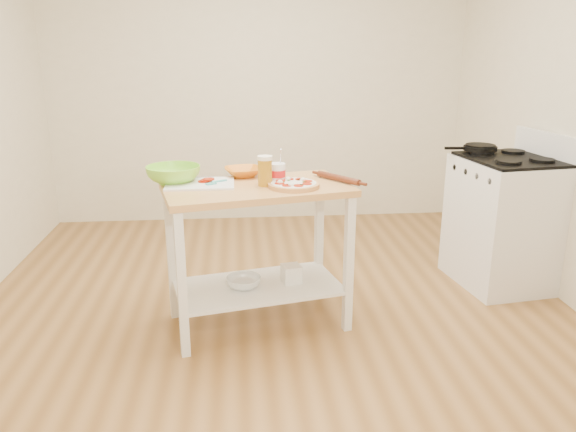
# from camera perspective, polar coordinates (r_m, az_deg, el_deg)

# --- Properties ---
(room_shell) EXTENTS (4.04, 4.54, 2.74)m
(room_shell) POSITION_cam_1_polar(r_m,az_deg,el_deg) (3.29, -1.49, 10.94)
(room_shell) COLOR olive
(room_shell) RESTS_ON ground
(prep_island) EXTENTS (1.19, 0.82, 0.90)m
(prep_island) POSITION_cam_1_polar(r_m,az_deg,el_deg) (3.40, -3.14, -1.09)
(prep_island) COLOR tan
(prep_island) RESTS_ON ground
(gas_stove) EXTENTS (0.69, 0.77, 1.11)m
(gas_stove) POSITION_cam_1_polar(r_m,az_deg,el_deg) (4.35, 21.06, -0.50)
(gas_stove) COLOR white
(gas_stove) RESTS_ON ground
(skillet) EXTENTS (0.38, 0.24, 0.03)m
(skillet) POSITION_cam_1_polar(r_m,az_deg,el_deg) (4.35, 18.85, 6.54)
(skillet) COLOR black
(skillet) RESTS_ON gas_stove
(pizza) EXTENTS (0.30, 0.30, 0.05)m
(pizza) POSITION_cam_1_polar(r_m,az_deg,el_deg) (3.28, 0.56, 3.24)
(pizza) COLOR #E1A360
(pizza) RESTS_ON prep_island
(cutting_board) EXTENTS (0.40, 0.30, 0.04)m
(cutting_board) POSITION_cam_1_polar(r_m,az_deg,el_deg) (3.39, -8.94, 3.31)
(cutting_board) COLOR white
(cutting_board) RESTS_ON prep_island
(spatula) EXTENTS (0.13, 0.12, 0.01)m
(spatula) POSITION_cam_1_polar(r_m,az_deg,el_deg) (3.36, -7.39, 3.41)
(spatula) COLOR #44B1AC
(spatula) RESTS_ON cutting_board
(knife) EXTENTS (0.27, 0.05, 0.01)m
(knife) POSITION_cam_1_polar(r_m,az_deg,el_deg) (3.50, -10.35, 3.86)
(knife) COLOR silver
(knife) RESTS_ON cutting_board
(orange_bowl) EXTENTS (0.27, 0.27, 0.06)m
(orange_bowl) POSITION_cam_1_polar(r_m,az_deg,el_deg) (3.57, -4.57, 4.49)
(orange_bowl) COLOR orange
(orange_bowl) RESTS_ON prep_island
(green_bowl) EXTENTS (0.40, 0.40, 0.10)m
(green_bowl) POSITION_cam_1_polar(r_m,az_deg,el_deg) (3.45, -11.57, 4.18)
(green_bowl) COLOR #86DA34
(green_bowl) RESTS_ON prep_island
(beer_pint) EXTENTS (0.09, 0.09, 0.18)m
(beer_pint) POSITION_cam_1_polar(r_m,az_deg,el_deg) (3.30, -2.35, 4.62)
(beer_pint) COLOR #AA7414
(beer_pint) RESTS_ON prep_island
(yogurt_tub) EXTENTS (0.10, 0.10, 0.21)m
(yogurt_tub) POSITION_cam_1_polar(r_m,az_deg,el_deg) (3.38, -1.09, 4.39)
(yogurt_tub) COLOR white
(yogurt_tub) RESTS_ON prep_island
(rolling_pin) EXTENTS (0.23, 0.29, 0.04)m
(rolling_pin) POSITION_cam_1_polar(r_m,az_deg,el_deg) (3.43, 5.15, 3.82)
(rolling_pin) COLOR #5E2815
(rolling_pin) RESTS_ON prep_island
(shelf_glass_bowl) EXTENTS (0.29, 0.29, 0.07)m
(shelf_glass_bowl) POSITION_cam_1_polar(r_m,az_deg,el_deg) (3.49, -4.53, -6.74)
(shelf_glass_bowl) COLOR silver
(shelf_glass_bowl) RESTS_ON prep_island
(shelf_bin) EXTENTS (0.13, 0.13, 0.11)m
(shelf_bin) POSITION_cam_1_polar(r_m,az_deg,el_deg) (3.55, 0.34, -5.87)
(shelf_bin) COLOR white
(shelf_bin) RESTS_ON prep_island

